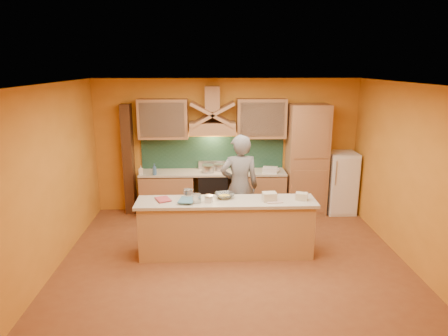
{
  "coord_description": "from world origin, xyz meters",
  "views": [
    {
      "loc": [
        -0.36,
        -5.78,
        3.07
      ],
      "look_at": [
        -0.12,
        0.9,
        1.33
      ],
      "focal_mm": 32.0,
      "sensor_mm": 36.0,
      "label": 1
    }
  ],
  "objects_px": {
    "stove": "(213,193)",
    "person": "(240,187)",
    "kitchen_scale": "(209,199)",
    "mixing_bowl": "(224,196)",
    "fridge": "(341,183)"
  },
  "relations": [
    {
      "from": "person",
      "to": "fridge",
      "type": "bearing_deg",
      "value": -156.44
    },
    {
      "from": "stove",
      "to": "kitchen_scale",
      "type": "xyz_separation_m",
      "value": [
        -0.08,
        -1.97,
        0.54
      ]
    },
    {
      "from": "kitchen_scale",
      "to": "fridge",
      "type": "bearing_deg",
      "value": 50.21
    },
    {
      "from": "mixing_bowl",
      "to": "stove",
      "type": "bearing_deg",
      "value": 95.66
    },
    {
      "from": "stove",
      "to": "person",
      "type": "relative_size",
      "value": 0.47
    },
    {
      "from": "stove",
      "to": "person",
      "type": "bearing_deg",
      "value": -68.42
    },
    {
      "from": "stove",
      "to": "mixing_bowl",
      "type": "xyz_separation_m",
      "value": [
        0.17,
        -1.76,
        0.53
      ]
    },
    {
      "from": "mixing_bowl",
      "to": "fridge",
      "type": "bearing_deg",
      "value": 34.9
    },
    {
      "from": "person",
      "to": "mixing_bowl",
      "type": "height_order",
      "value": "person"
    },
    {
      "from": "stove",
      "to": "mixing_bowl",
      "type": "distance_m",
      "value": 1.85
    },
    {
      "from": "stove",
      "to": "person",
      "type": "xyz_separation_m",
      "value": [
        0.47,
        -1.18,
        0.5
      ]
    },
    {
      "from": "kitchen_scale",
      "to": "person",
      "type": "bearing_deg",
      "value": 69.94
    },
    {
      "from": "fridge",
      "to": "kitchen_scale",
      "type": "height_order",
      "value": "fridge"
    },
    {
      "from": "person",
      "to": "kitchen_scale",
      "type": "height_order",
      "value": "person"
    },
    {
      "from": "kitchen_scale",
      "to": "mixing_bowl",
      "type": "relative_size",
      "value": 0.35
    }
  ]
}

